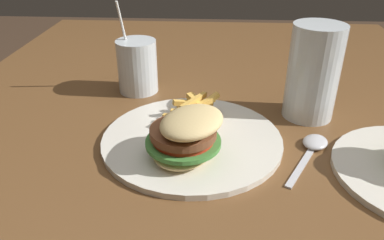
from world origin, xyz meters
TOP-DOWN VIEW (x-y plane):
  - dining_table at (0.00, 0.00)m, footprint 1.67×1.13m
  - meal_plate_near at (-0.01, -0.04)m, footprint 0.30×0.30m
  - beer_glass at (-0.14, 0.17)m, footprint 0.09×0.09m
  - juice_glass at (-0.23, -0.17)m, footprint 0.08×0.08m
  - spoon at (-0.02, 0.16)m, footprint 0.15×0.10m

SIDE VIEW (x-z plane):
  - dining_table at x=0.00m, z-range 0.25..1.02m
  - spoon at x=-0.02m, z-range 0.76..0.77m
  - meal_plate_near at x=-0.01m, z-range 0.74..0.83m
  - juice_glass at x=-0.23m, z-range 0.72..0.91m
  - beer_glass at x=-0.14m, z-range 0.76..0.93m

